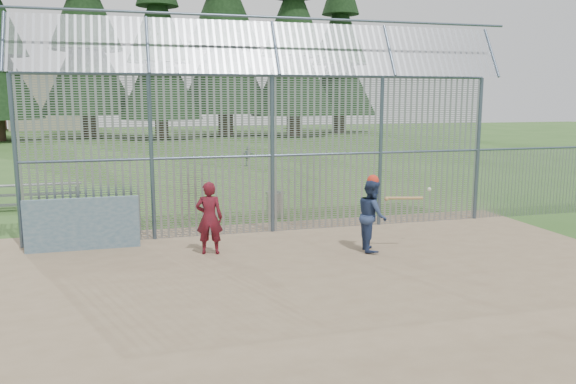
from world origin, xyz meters
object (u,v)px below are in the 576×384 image
object	(u,v)px
onlooker	(209,218)
bleacher	(31,196)
trash_can	(275,204)
batter	(372,215)
dugout_wall	(83,224)

from	to	relation	value
onlooker	bleacher	size ratio (longest dim) A/B	0.54
onlooker	trash_can	xyz separation A→B (m)	(2.38, 3.50, -0.45)
onlooker	batter	bearing A→B (deg)	-178.52
dugout_wall	bleacher	xyz separation A→B (m)	(-2.00, 5.70, -0.21)
dugout_wall	onlooker	size ratio (longest dim) A/B	1.54
dugout_wall	trash_can	distance (m)	5.66
onlooker	bleacher	bearing A→B (deg)	-42.52
dugout_wall	batter	bearing A→B (deg)	-15.86
batter	bleacher	size ratio (longest dim) A/B	0.54
dugout_wall	batter	distance (m)	6.58
onlooker	bleacher	distance (m)	8.30
dugout_wall	batter	world-z (taller)	batter
batter	onlooker	distance (m)	3.65
batter	onlooker	xyz separation A→B (m)	(-3.58, 0.70, -0.00)
batter	bleacher	distance (m)	11.22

